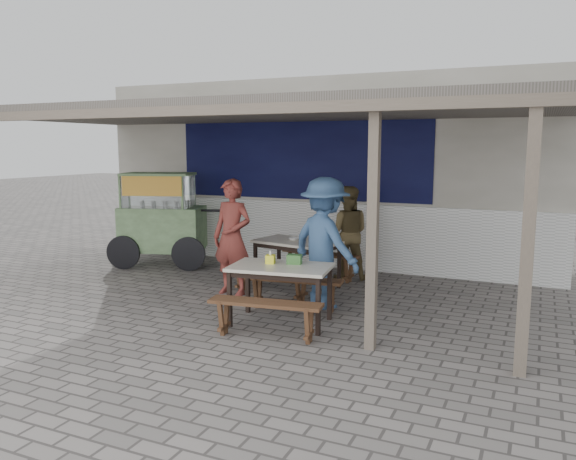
# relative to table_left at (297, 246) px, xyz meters

# --- Properties ---
(ground) EXTENTS (60.00, 60.00, 0.00)m
(ground) POSITION_rel_table_left_xyz_m (-0.49, -1.33, -0.67)
(ground) COLOR slate
(ground) RESTS_ON ground
(back_wall) EXTENTS (9.00, 1.28, 3.50)m
(back_wall) POSITION_rel_table_left_xyz_m (-0.49, 2.25, 1.05)
(back_wall) COLOR beige
(back_wall) RESTS_ON ground
(warung_roof) EXTENTS (9.00, 4.21, 2.81)m
(warung_roof) POSITION_rel_table_left_xyz_m (-0.48, -0.43, 2.04)
(warung_roof) COLOR #635B54
(warung_roof) RESTS_ON ground
(table_left) EXTENTS (1.42, 0.99, 0.75)m
(table_left) POSITION_rel_table_left_xyz_m (0.00, 0.00, 0.00)
(table_left) COLOR silver
(table_left) RESTS_ON ground
(bench_left_street) EXTENTS (1.43, 0.53, 0.45)m
(bench_left_street) POSITION_rel_table_left_xyz_m (-0.13, -0.70, -0.34)
(bench_left_street) COLOR brown
(bench_left_street) RESTS_ON ground
(bench_left_wall) EXTENTS (1.43, 0.53, 0.45)m
(bench_left_wall) POSITION_rel_table_left_xyz_m (0.13, 0.70, -0.34)
(bench_left_wall) COLOR brown
(bench_left_wall) RESTS_ON ground
(table_right) EXTENTS (1.34, 0.93, 0.75)m
(table_right) POSITION_rel_table_left_xyz_m (0.56, -1.81, -0.00)
(table_right) COLOR silver
(table_right) RESTS_ON ground
(bench_right_street) EXTENTS (1.37, 0.47, 0.45)m
(bench_right_street) POSITION_rel_table_left_xyz_m (0.65, -2.42, -0.34)
(bench_right_street) COLOR brown
(bench_right_street) RESTS_ON ground
(bench_right_wall) EXTENTS (1.37, 0.47, 0.45)m
(bench_right_wall) POSITION_rel_table_left_xyz_m (0.48, -1.21, -0.34)
(bench_right_wall) COLOR brown
(bench_right_wall) RESTS_ON ground
(vendor_cart) EXTENTS (2.06, 1.31, 1.75)m
(vendor_cart) POSITION_rel_table_left_xyz_m (-2.97, 0.44, 0.28)
(vendor_cart) COLOR #80AA71
(vendor_cart) RESTS_ON ground
(patron_street_side) EXTENTS (0.67, 0.47, 1.76)m
(patron_street_side) POSITION_rel_table_left_xyz_m (-0.71, -0.81, 0.21)
(patron_street_side) COLOR brown
(patron_street_side) RESTS_ON ground
(patron_wall_side) EXTENTS (0.91, 0.80, 1.58)m
(patron_wall_side) POSITION_rel_table_left_xyz_m (0.54, 0.87, 0.12)
(patron_wall_side) COLOR brown
(patron_wall_side) RESTS_ON ground
(patron_right_table) EXTENTS (1.35, 1.12, 1.82)m
(patron_right_table) POSITION_rel_table_left_xyz_m (0.80, -0.87, 0.24)
(patron_right_table) COLOR #3D6091
(patron_right_table) RESTS_ON ground
(tissue_box) EXTENTS (0.13, 0.13, 0.11)m
(tissue_box) POSITION_rel_table_left_xyz_m (0.39, -1.75, 0.13)
(tissue_box) COLOR #FAF729
(tissue_box) RESTS_ON table_right
(donation_box) EXTENTS (0.20, 0.15, 0.12)m
(donation_box) POSITION_rel_table_left_xyz_m (0.68, -1.65, 0.14)
(donation_box) COLOR #3C7132
(donation_box) RESTS_ON table_right
(condiment_jar) EXTENTS (0.09, 0.09, 0.10)m
(condiment_jar) POSITION_rel_table_left_xyz_m (0.36, 0.07, 0.13)
(condiment_jar) COLOR white
(condiment_jar) RESTS_ON table_left
(condiment_bowl) EXTENTS (0.20, 0.20, 0.04)m
(condiment_bowl) POSITION_rel_table_left_xyz_m (-0.06, 0.02, 0.10)
(condiment_bowl) COLOR white
(condiment_bowl) RESTS_ON table_left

